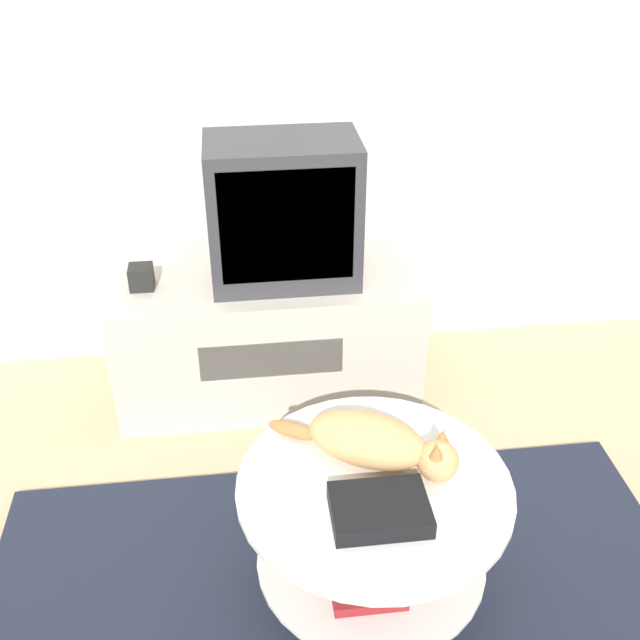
{
  "coord_description": "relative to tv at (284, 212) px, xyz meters",
  "views": [
    {
      "loc": [
        -0.22,
        -1.27,
        1.79
      ],
      "look_at": [
        0.01,
        0.6,
        0.58
      ],
      "focal_mm": 42.0,
      "sensor_mm": 36.0,
      "label": 1
    }
  ],
  "objects": [
    {
      "name": "speaker",
      "position": [
        -0.49,
        -0.02,
        -0.21
      ],
      "size": [
        0.08,
        0.08,
        0.08
      ],
      "color": "black",
      "rests_on": "tv_stand"
    },
    {
      "name": "coffee_table",
      "position": [
        0.14,
        -0.96,
        -0.47
      ],
      "size": [
        0.71,
        0.71,
        0.4
      ],
      "color": "#B2B2B7",
      "rests_on": "rug"
    },
    {
      "name": "ground_plane",
      "position": [
        0.06,
        -1.03,
        -0.75
      ],
      "size": [
        12.0,
        12.0,
        0.0
      ],
      "primitive_type": "plane",
      "color": "tan"
    },
    {
      "name": "tv",
      "position": [
        0.0,
        0.0,
        0.0
      ],
      "size": [
        0.5,
        0.3,
        0.5
      ],
      "color": "#333338",
      "rests_on": "tv_stand"
    },
    {
      "name": "dvd_box",
      "position": [
        0.14,
        -1.07,
        -0.3
      ],
      "size": [
        0.23,
        0.17,
        0.05
      ],
      "color": "black",
      "rests_on": "coffee_table"
    },
    {
      "name": "cat",
      "position": [
        0.16,
        -0.87,
        -0.27
      ],
      "size": [
        0.48,
        0.3,
        0.13
      ],
      "rotation": [
        0.0,
        0.0,
        -0.5
      ],
      "color": "tan",
      "rests_on": "coffee_table"
    },
    {
      "name": "rug",
      "position": [
        0.06,
        -1.03,
        -0.74
      ],
      "size": [
        1.98,
        1.14,
        0.02
      ],
      "color": "#1E2333",
      "rests_on": "ground_plane"
    },
    {
      "name": "tv_stand",
      "position": [
        -0.07,
        0.02,
        -0.5
      ],
      "size": [
        1.09,
        0.48,
        0.5
      ],
      "color": "beige",
      "rests_on": "ground_plane"
    },
    {
      "name": "wall_back",
      "position": [
        0.06,
        0.34,
        0.55
      ],
      "size": [
        8.0,
        0.05,
        2.6
      ],
      "color": "silver",
      "rests_on": "ground_plane"
    }
  ]
}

